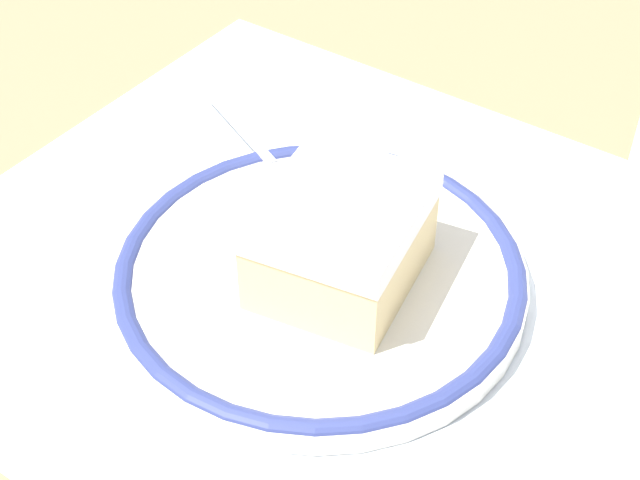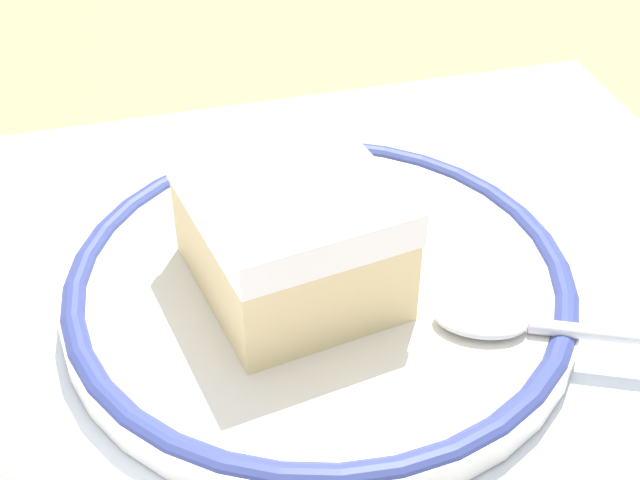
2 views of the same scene
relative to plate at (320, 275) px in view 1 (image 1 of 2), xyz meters
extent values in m
plane|color=#9E7551|center=(-0.04, -0.01, -0.01)|extent=(2.40, 2.40, 0.00)
cube|color=silver|center=(-0.04, -0.01, -0.01)|extent=(0.51, 0.38, 0.00)
cylinder|color=silver|center=(0.00, 0.00, 0.00)|extent=(0.22, 0.22, 0.01)
torus|color=navy|center=(0.00, 0.00, 0.00)|extent=(0.22, 0.22, 0.01)
cube|color=beige|center=(-0.01, 0.00, 0.02)|extent=(0.09, 0.10, 0.04)
cube|color=white|center=(-0.01, 0.00, 0.05)|extent=(0.09, 0.10, 0.02)
ellipsoid|color=silver|center=(0.05, -0.05, 0.01)|extent=(0.04, 0.04, 0.01)
cylinder|color=silver|center=(0.12, -0.08, 0.01)|extent=(0.10, 0.05, 0.01)
camera|label=1|loc=(-0.21, 0.30, 0.36)|focal=54.00mm
camera|label=2|loc=(-0.08, -0.29, 0.26)|focal=51.20mm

